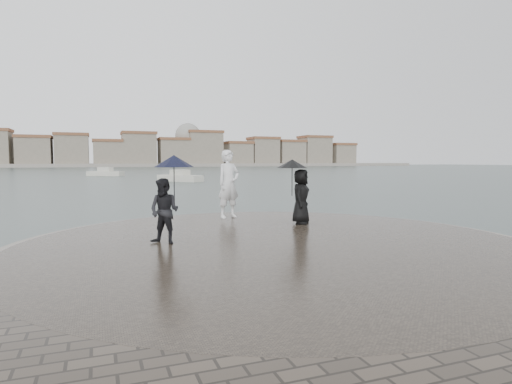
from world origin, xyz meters
name	(u,v)px	position (x,y,z in m)	size (l,w,h in m)	color
ground	(361,303)	(0.00, 0.00, 0.00)	(400.00, 400.00, 0.00)	#2B3835
kerb_ring	(275,250)	(0.00, 3.50, 0.16)	(12.50, 12.50, 0.32)	gray
quay_tip	(275,249)	(0.00, 3.50, 0.18)	(11.90, 11.90, 0.36)	#2D261E
statue	(229,184)	(0.22, 7.99, 1.50)	(0.83, 0.54, 2.27)	white
visitor_left	(167,197)	(-2.40, 4.24, 1.44)	(1.18, 1.02, 2.04)	black
visitor_right	(299,188)	(1.80, 5.93, 1.43)	(1.18, 1.05, 1.95)	black
far_skyline	(89,151)	(-6.29, 160.71, 5.61)	(260.00, 20.00, 37.00)	gray
boats	(137,175)	(0.96, 51.55, 0.38)	(12.32, 25.68, 1.50)	beige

